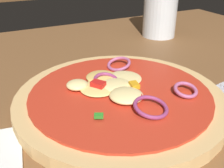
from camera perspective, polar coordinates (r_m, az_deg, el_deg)
The scene contains 3 objects.
dining_table at distance 0.35m, azimuth -1.80°, elevation -7.38°, with size 1.12×0.86×0.03m.
pizza at distance 0.35m, azimuth 1.41°, elevation -2.62°, with size 0.27×0.27×0.03m.
beer_glass at distance 0.64m, azimuth 10.43°, elevation 16.07°, with size 0.08×0.08×0.15m.
Camera 1 is at (-0.12, -0.27, 0.22)m, focal length 42.27 mm.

